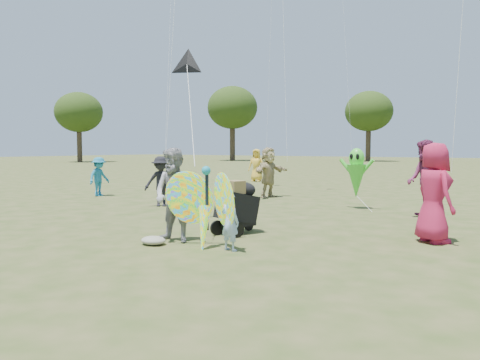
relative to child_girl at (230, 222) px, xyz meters
name	(u,v)px	position (x,y,z in m)	size (l,w,h in m)	color
ground	(202,248)	(-0.51, -0.11, -0.50)	(160.00, 160.00, 0.00)	#51592B
child_girl	(230,222)	(0.00, 0.00, 0.00)	(0.37, 0.24, 1.00)	#A4C2E8
adult_man	(175,195)	(-1.28, 0.05, 0.38)	(0.85, 0.66, 1.75)	gray
grey_bag	(153,240)	(-1.44, -0.35, -0.42)	(0.48, 0.39, 0.15)	gray
crowd_a	(434,193)	(2.75, 2.65, 0.42)	(0.90, 0.59, 1.85)	#AB1B40
crowd_b	(161,181)	(-5.13, 3.83, 0.25)	(0.97, 0.55, 1.49)	black
crowd_d	(269,172)	(-3.68, 7.74, 0.39)	(1.64, 0.52, 1.77)	tan
crowd_e	(424,179)	(1.96, 5.56, 0.48)	(0.95, 0.74, 1.95)	#6A2347
crowd_g	(256,165)	(-8.12, 14.21, 0.34)	(0.82, 0.54, 1.68)	gold
crowd_i	(99,177)	(-9.07, 4.82, 0.20)	(0.91, 0.52, 1.41)	teal
crowd_j	(428,169)	(-0.20, 16.67, 0.23)	(1.36, 0.43, 1.46)	#C470A9
jogging_stroller	(238,204)	(-0.76, 1.40, 0.11)	(0.76, 1.14, 1.09)	black
butterfly_kite	(205,208)	(-0.49, -0.04, 0.20)	(1.74, 0.75, 1.64)	red
delta_kite_rig	(187,65)	(-2.66, 2.10, 3.18)	(2.25, 2.29, 2.70)	black
alien_kite	(356,175)	(-0.07, 6.46, 0.47)	(1.12, 0.69, 1.74)	#43D632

